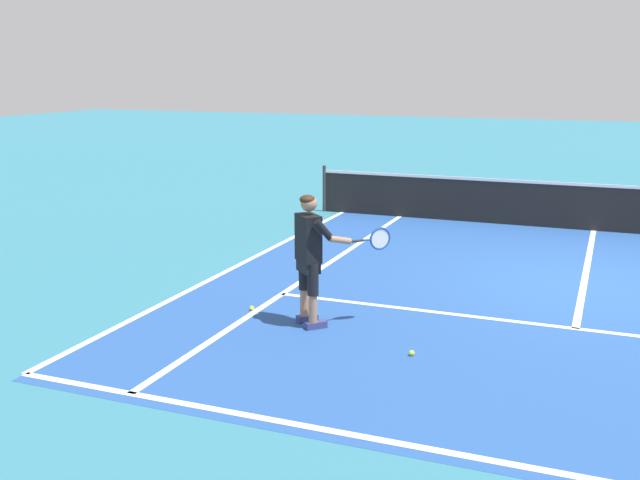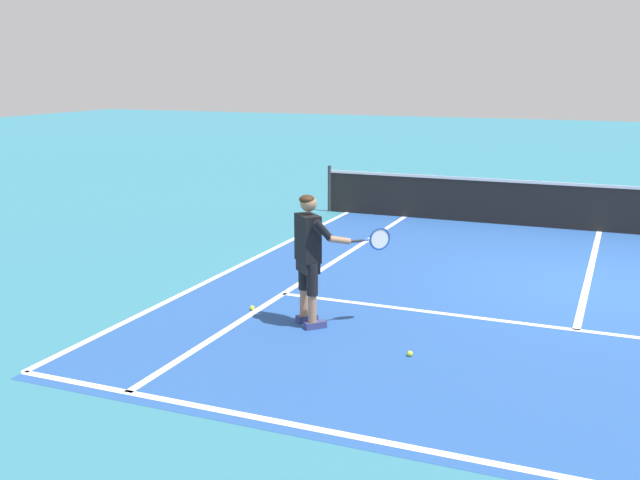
# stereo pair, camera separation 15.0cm
# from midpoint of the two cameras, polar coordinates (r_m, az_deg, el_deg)

# --- Properties ---
(ground_plane) EXTENTS (80.00, 80.00, 0.00)m
(ground_plane) POSITION_cam_midpoint_polar(r_m,az_deg,el_deg) (12.24, 19.12, -3.18)
(ground_plane) COLOR teal
(court_inner_surface) EXTENTS (10.98, 10.54, 0.00)m
(court_inner_surface) POSITION_cam_midpoint_polar(r_m,az_deg,el_deg) (11.40, 18.89, -4.32)
(court_inner_surface) COLOR #234C93
(court_inner_surface) RESTS_ON ground
(line_baseline) EXTENTS (10.98, 0.10, 0.01)m
(line_baseline) POSITION_cam_midpoint_polar(r_m,az_deg,el_deg) (6.70, 16.42, -16.53)
(line_baseline) COLOR white
(line_baseline) RESTS_ON ground
(line_service) EXTENTS (8.23, 0.10, 0.01)m
(line_service) POSITION_cam_midpoint_polar(r_m,az_deg,el_deg) (10.13, 18.48, -6.42)
(line_service) COLOR white
(line_service) RESTS_ON ground
(line_centre_service) EXTENTS (0.10, 6.40, 0.01)m
(line_centre_service) POSITION_cam_midpoint_polar(r_m,az_deg,el_deg) (13.20, 19.34, -2.04)
(line_centre_service) COLOR white
(line_centre_service) RESTS_ON ground
(line_singles_left) EXTENTS (0.10, 10.14, 0.01)m
(line_singles_left) POSITION_cam_midpoint_polar(r_m,az_deg,el_deg) (12.24, -0.68, -2.43)
(line_singles_left) COLOR white
(line_singles_left) RESTS_ON ground
(line_doubles_left) EXTENTS (0.10, 10.14, 0.01)m
(line_doubles_left) POSITION_cam_midpoint_polar(r_m,az_deg,el_deg) (12.81, -6.38, -1.82)
(line_doubles_left) COLOR white
(line_doubles_left) RESTS_ON ground
(tennis_net) EXTENTS (11.96, 0.08, 1.07)m
(tennis_net) POSITION_cam_midpoint_polar(r_m,az_deg,el_deg) (16.23, 20.00, 2.38)
(tennis_net) COLOR #333338
(tennis_net) RESTS_ON ground
(tennis_player) EXTENTS (1.15, 0.75, 1.71)m
(tennis_player) POSITION_cam_midpoint_polar(r_m,az_deg,el_deg) (9.47, -1.17, -0.85)
(tennis_player) COLOR navy
(tennis_player) RESTS_ON ground
(tennis_ball_near_feet) EXTENTS (0.07, 0.07, 0.07)m
(tennis_ball_near_feet) POSITION_cam_midpoint_polar(r_m,az_deg,el_deg) (10.36, -5.63, -5.19)
(tennis_ball_near_feet) COLOR #CCE02D
(tennis_ball_near_feet) RESTS_ON ground
(tennis_ball_by_baseline) EXTENTS (0.07, 0.07, 0.07)m
(tennis_ball_by_baseline) POSITION_cam_midpoint_polar(r_m,az_deg,el_deg) (8.80, 6.50, -8.55)
(tennis_ball_by_baseline) COLOR #CCE02D
(tennis_ball_by_baseline) RESTS_ON ground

